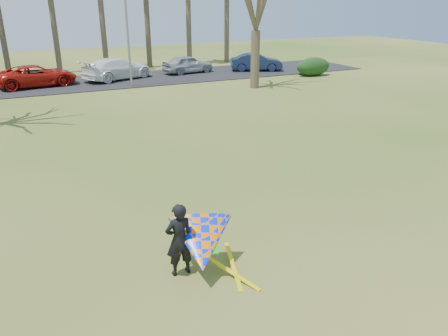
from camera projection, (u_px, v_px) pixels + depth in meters
name	position (u px, v px, depth m)	size (l,w,h in m)	color
ground	(254.00, 227.00, 12.51)	(100.00, 100.00, 0.00)	#265312
parking_strip	(96.00, 82.00, 33.54)	(46.00, 7.00, 0.06)	black
streetlight	(129.00, 23.00, 30.25)	(2.28, 0.18, 8.00)	gray
hedge_near	(314.00, 67.00, 36.12)	(3.01, 1.37, 1.51)	black
hedge_far	(308.00, 67.00, 36.88)	(2.25, 1.06, 1.25)	#163D1A
car_2	(37.00, 76.00, 31.58)	(2.54, 5.52, 1.53)	#AD150D
car_3	(117.00, 69.00, 34.27)	(2.33, 5.72, 1.66)	white
car_4	(188.00, 64.00, 37.18)	(1.76, 4.37, 1.49)	#9CA2A9
car_5	(256.00, 62.00, 38.32)	(1.56, 4.47, 1.47)	#162144
kite_flyer	(199.00, 243.00, 10.07)	(2.13, 2.39, 2.02)	black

